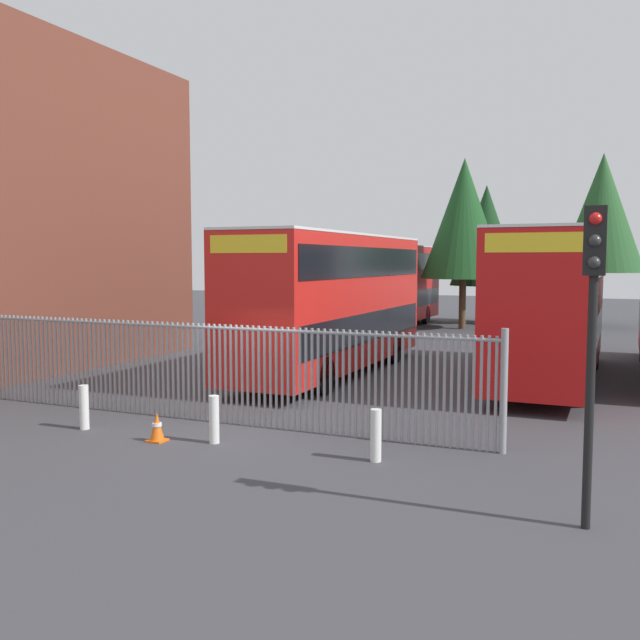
% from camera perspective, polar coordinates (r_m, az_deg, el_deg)
% --- Properties ---
extents(ground_plane, '(100.00, 100.00, 0.00)m').
position_cam_1_polar(ground_plane, '(22.51, 4.08, -4.28)').
color(ground_plane, '#3D3D42').
extents(palisade_fence, '(13.80, 0.14, 2.35)m').
position_cam_1_polar(palisade_fence, '(15.82, -10.40, -3.93)').
color(palisade_fence, gray).
rests_on(palisade_fence, ground).
extents(double_decker_bus_near_gate, '(2.54, 10.81, 4.42)m').
position_cam_1_polar(double_decker_bus_near_gate, '(21.82, 1.04, 1.85)').
color(double_decker_bus_near_gate, red).
rests_on(double_decker_bus_near_gate, ground).
extents(double_decker_bus_behind_fence_right, '(2.54, 10.81, 4.42)m').
position_cam_1_polar(double_decker_bus_behind_fence_right, '(21.64, 18.66, 1.57)').
color(double_decker_bus_behind_fence_right, red).
rests_on(double_decker_bus_behind_fence_right, ground).
extents(double_decker_bus_far_back, '(2.54, 10.81, 4.42)m').
position_cam_1_polar(double_decker_bus_far_back, '(37.15, 5.93, 3.09)').
color(double_decker_bus_far_back, red).
rests_on(double_decker_bus_far_back, ground).
extents(bollard_near_left, '(0.20, 0.20, 0.95)m').
position_cam_1_polar(bollard_near_left, '(15.66, -18.90, -6.83)').
color(bollard_near_left, silver).
rests_on(bollard_near_left, ground).
extents(bollard_center_front, '(0.20, 0.20, 0.95)m').
position_cam_1_polar(bollard_center_front, '(13.88, -8.74, -8.12)').
color(bollard_center_front, silver).
rests_on(bollard_center_front, ground).
extents(bollard_near_right, '(0.20, 0.20, 0.95)m').
position_cam_1_polar(bollard_near_right, '(12.55, 4.63, -9.48)').
color(bollard_near_right, silver).
rests_on(bollard_near_right, ground).
extents(traffic_cone_mid_forecourt, '(0.34, 0.34, 0.59)m').
position_cam_1_polar(traffic_cone_mid_forecourt, '(14.26, -13.31, -8.61)').
color(traffic_cone_mid_forecourt, orange).
rests_on(traffic_cone_mid_forecourt, ground).
extents(traffic_light_kerbside, '(0.28, 0.33, 4.30)m').
position_cam_1_polar(traffic_light_kerbside, '(9.71, 21.60, 0.99)').
color(traffic_light_kerbside, black).
rests_on(traffic_light_kerbside, ground).
extents(tree_tall_back, '(4.03, 4.03, 7.92)m').
position_cam_1_polar(tree_tall_back, '(41.12, 13.54, 6.79)').
color(tree_tall_back, '#4C3823').
rests_on(tree_tall_back, ground).
extents(tree_short_side, '(4.47, 4.47, 9.35)m').
position_cam_1_polar(tree_short_side, '(40.53, 22.26, 8.16)').
color(tree_short_side, '#4C3823').
rests_on(tree_short_side, ground).
extents(tree_mid_row, '(4.37, 4.37, 8.91)m').
position_cam_1_polar(tree_mid_row, '(37.14, 11.79, 8.18)').
color(tree_mid_row, '#4C3823').
rests_on(tree_mid_row, ground).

